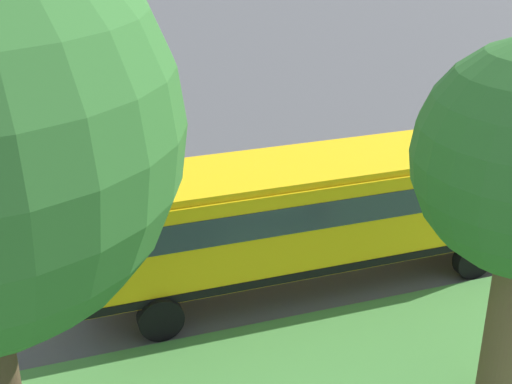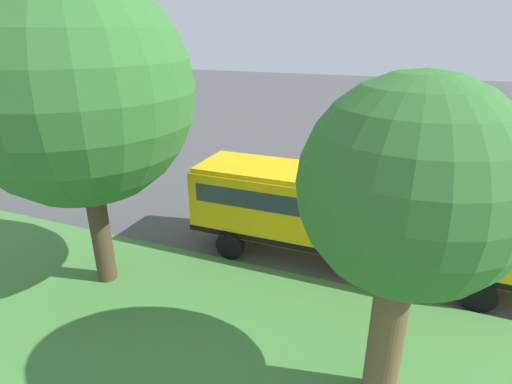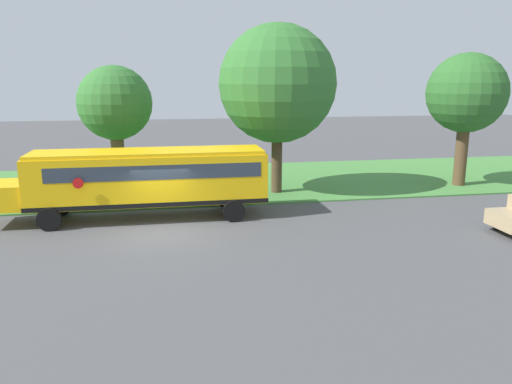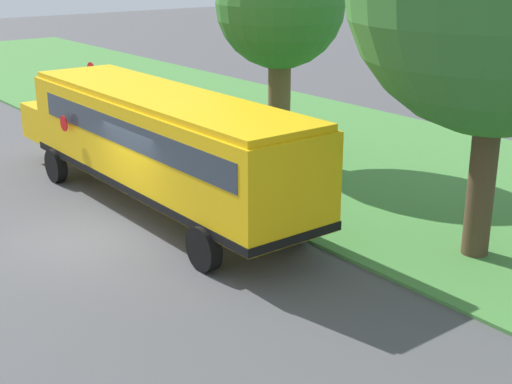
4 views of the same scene
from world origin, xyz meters
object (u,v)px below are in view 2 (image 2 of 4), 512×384
object	(u,v)px
car_tan_nearest	(87,151)
oak_tree_roadside_mid	(71,93)
school_bus	(352,212)
oak_tree_beside_bus	(414,188)

from	to	relation	value
car_tan_nearest	oak_tree_roadside_mid	world-z (taller)	oak_tree_roadside_mid
school_bus	car_tan_nearest	world-z (taller)	school_bus
school_bus	oak_tree_roadside_mid	bearing A→B (deg)	119.43
car_tan_nearest	oak_tree_roadside_mid	distance (m)	14.09
car_tan_nearest	oak_tree_roadside_mid	bearing A→B (deg)	-135.39
oak_tree_beside_bus	school_bus	bearing A→B (deg)	16.63
school_bus	car_tan_nearest	xyz separation A→B (m)	(5.27, 16.43, -1.05)
school_bus	oak_tree_roadside_mid	distance (m)	9.24
oak_tree_roadside_mid	school_bus	bearing A→B (deg)	-60.57
school_bus	car_tan_nearest	distance (m)	17.29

